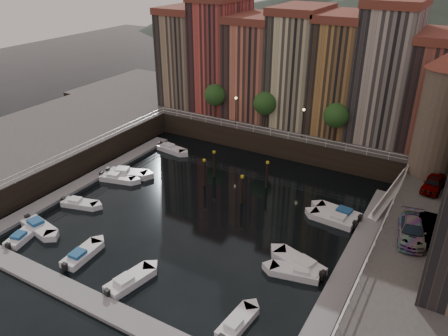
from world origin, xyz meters
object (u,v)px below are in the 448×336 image
Objects in this scene: corner_tower at (442,112)px; car_c at (412,231)px; boat_left_2 at (117,178)px; boat_left_0 at (39,227)px; car_b at (426,229)px; car_a at (433,184)px; mooring_pilings at (231,175)px; gangway at (391,193)px; boat_left_1 at (79,203)px.

corner_tower is 15.57m from car_c.
boat_left_2 is at bearing -156.25° from corner_tower.
boat_left_0 is 36.80m from car_b.
boat_left_2 is (-33.11, -14.57, -9.84)m from corner_tower.
corner_tower is at bearing 94.77° from car_b.
car_a is (0.91, -3.97, -6.44)m from corner_tower.
corner_tower is at bearing 9.51° from boat_left_2.
mooring_pilings is at bearing 64.69° from boat_left_0.
car_b is at bearing 32.06° from boat_left_0.
car_a is at bearing 91.78° from car_b.
boat_left_2 is at bearing -178.99° from car_b.
gangway is at bearing 99.36° from car_c.
boat_left_1 is 0.98× the size of car_a.
boat_left_2 is 0.88× the size of car_c.
mooring_pilings reaches higher than boat_left_1.
boat_left_1 is (-0.04, 5.40, -0.04)m from boat_left_0.
car_c reaches higher than boat_left_2.
boat_left_0 is 1.04× the size of car_b.
car_b is 0.86× the size of car_c.
boat_left_2 is 1.08× the size of car_a.
mooring_pilings is 1.57× the size of car_b.
mooring_pilings is (-17.18, -4.65, -0.27)m from gangway.
boat_left_0 is (-32.61, -26.62, -9.83)m from corner_tower.
boat_left_1 is at bearing 100.78° from boat_left_0.
boat_left_0 is 35.43m from car_c.
boat_left_2 is at bearing 102.76° from boat_left_0.
car_c is at bearing -71.24° from gangway.
boat_left_1 is at bearing -150.66° from gangway.
car_a reaches higher than boat_left_2.
boat_left_1 is at bearing -146.54° from car_a.
gangway reaches higher than boat_left_0.
boat_left_1 is 0.91× the size of boat_left_2.
gangway is at bearing -165.85° from car_a.
boat_left_0 is 40.59m from car_a.
gangway is 9.77m from car_b.
corner_tower is at bearing 24.51° from mooring_pilings.
car_b is at bearing -83.74° from corner_tower.
boat_left_1 is 33.95m from car_c.
car_b is (21.51, -3.90, 2.11)m from mooring_pilings.
car_c is at bearing -88.43° from corner_tower.
gangway reaches higher than mooring_pilings.
gangway is at bearing 47.01° from boat_left_0.
boat_left_2 is at bearing -157.44° from mooring_pilings.
boat_left_1 is at bearing -146.98° from corner_tower.
corner_tower is at bearing 17.84° from boat_left_1.
boat_left_2 is 33.68m from car_c.
car_c is at bearing -13.58° from boat_left_2.
boat_left_0 is 12.06m from boat_left_2.
mooring_pilings is at bearing -155.49° from corner_tower.
car_c is (33.03, 7.04, 3.46)m from boat_left_1.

